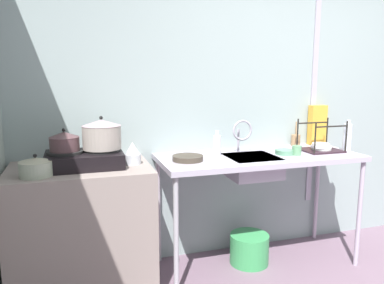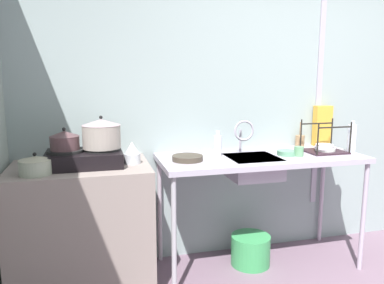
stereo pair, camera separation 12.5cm
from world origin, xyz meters
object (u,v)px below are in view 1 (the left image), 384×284
Objects in this scene: pot_beside_stove at (36,167)px; stove at (84,159)px; bucket_on_floor at (249,249)px; pot_on_left_burner at (64,141)px; sink_basin at (251,166)px; faucet at (242,132)px; bottle_by_rack at (347,137)px; bottle_by_sink at (217,146)px; small_bowl_on_drainboard at (285,152)px; cereal_box at (317,125)px; cup_by_rack at (297,150)px; utensil_jar at (296,140)px; percolator at (133,153)px; pot_on_right_burner at (102,134)px; dish_rack at (321,147)px; frying_pan at (188,158)px.

stove is at bearing 29.80° from pot_beside_stove.
bucket_on_floor is (1.55, 0.19, -0.85)m from pot_beside_stove.
sink_basin is (1.35, -0.04, -0.26)m from pot_on_left_burner.
faucet is at bearing 10.65° from pot_beside_stove.
bottle_by_rack is (0.82, -0.06, 0.20)m from sink_basin.
small_bowl_on_drainboard is at bearing -7.89° from bottle_by_sink.
sink_basin is 0.88m from cereal_box.
utensil_jar is at bearing 58.59° from cup_by_rack.
cup_by_rack is 0.42m from utensil_jar.
bucket_on_floor is at bearing 167.09° from small_bowl_on_drainboard.
pot_on_right_burner is at bearing 175.65° from percolator.
dish_rack is at bearing -0.35° from pot_on_left_burner.
frying_pan is (0.72, -0.03, -0.04)m from stove.
small_bowl_on_drainboard is at bearing 173.81° from bottle_by_rack.
cereal_box is at bearing 61.10° from dish_rack.
pot_beside_stove is at bearing -169.35° from faucet.
sink_basin is at bearing -1.69° from stove.
bottle_by_sink is (-0.54, 0.08, 0.07)m from small_bowl_on_drainboard.
percolator reaches higher than pot_beside_stove.
pot_on_left_burner reaches higher than bottle_by_sink.
bottle_by_rack reaches higher than frying_pan.
stove is 0.98m from bottle_by_sink.
faucet is 0.86× the size of dish_rack.
cup_by_rack is at bearing -3.44° from stove.
sink_basin is 1.46× the size of bottle_by_rack.
dish_rack is at bearing 0.13° from percolator.
bottle_by_rack is (1.33, -0.07, 0.10)m from frying_pan.
small_bowl_on_drainboard is (-0.35, -0.03, -0.02)m from dish_rack.
bucket_on_floor is at bearing 171.63° from bottle_by_rack.
stove is 1.52m from bucket_on_floor.
cup_by_rack is 0.51× the size of small_bowl_on_drainboard.
faucet is at bearing 6.08° from pot_on_right_burner.
percolator is 1.27m from cup_by_rack.
stove is at bearing -171.84° from utensil_jar.
dish_rack is 0.34m from cereal_box.
cereal_box is (1.90, 0.26, -0.04)m from pot_on_right_burner.
cup_by_rack is 0.37× the size of bottle_by_sink.
faucet is (1.34, 0.12, -0.01)m from pot_on_left_burner.
small_bowl_on_drainboard is 0.42m from utensil_jar.
small_bowl_on_drainboard is (1.39, -0.04, -0.20)m from pot_on_right_burner.
faucet reaches higher than cup_by_rack.
stove is 1.92× the size of pot_on_right_burner.
pot_on_left_burner is at bearing 180.00° from pot_on_right_burner.
stove reaches higher than bucket_on_floor.
small_bowl_on_drainboard is 0.55m from bottle_by_sink.
frying_pan is at bearing 7.81° from pot_beside_stove.
cereal_box is (0.79, 0.30, 0.25)m from sink_basin.
frying_pan is 1.07× the size of utensil_jar.
percolator is at bearing -175.51° from bottle_by_sink.
pot_on_left_burner is 1.38m from sink_basin.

